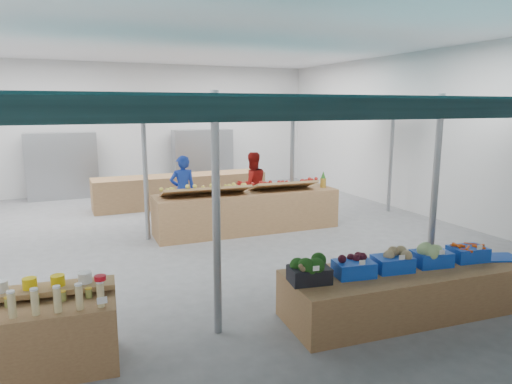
% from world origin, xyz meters
% --- Properties ---
extents(floor, '(13.00, 13.00, 0.00)m').
position_xyz_m(floor, '(0.00, 0.00, 0.00)').
color(floor, slate).
rests_on(floor, ground).
extents(hall, '(13.00, 13.00, 13.00)m').
position_xyz_m(hall, '(0.00, 1.44, 2.65)').
color(hall, silver).
rests_on(hall, ground).
extents(pole_grid, '(10.00, 4.60, 3.00)m').
position_xyz_m(pole_grid, '(0.75, -1.75, 1.81)').
color(pole_grid, gray).
rests_on(pole_grid, floor).
extents(awnings, '(9.50, 7.08, 0.30)m').
position_xyz_m(awnings, '(0.75, -1.75, 2.78)').
color(awnings, black).
rests_on(awnings, pole_grid).
extents(back_shelving_left, '(2.00, 0.50, 2.00)m').
position_xyz_m(back_shelving_left, '(-2.50, 6.00, 1.00)').
color(back_shelving_left, '#B23F33').
rests_on(back_shelving_left, floor).
extents(back_shelving_right, '(2.00, 0.50, 2.00)m').
position_xyz_m(back_shelving_right, '(2.00, 6.00, 1.00)').
color(back_shelving_right, '#B23F33').
rests_on(back_shelving_right, floor).
extents(bottle_shelf, '(1.78, 1.22, 1.03)m').
position_xyz_m(bottle_shelf, '(-3.08, -4.00, 0.42)').
color(bottle_shelf, brown).
rests_on(bottle_shelf, floor).
extents(veg_counter, '(3.36, 1.37, 0.64)m').
position_xyz_m(veg_counter, '(1.48, -4.53, 0.32)').
color(veg_counter, brown).
rests_on(veg_counter, floor).
extents(fruit_counter, '(4.24, 1.16, 0.90)m').
position_xyz_m(fruit_counter, '(1.22, 0.24, 0.45)').
color(fruit_counter, brown).
rests_on(fruit_counter, floor).
extents(far_counter, '(4.89, 1.03, 0.88)m').
position_xyz_m(far_counter, '(0.56, 3.57, 0.44)').
color(far_counter, brown).
rests_on(far_counter, floor).
extents(crate_stack, '(0.65, 0.56, 0.66)m').
position_xyz_m(crate_stack, '(3.06, -4.74, 0.33)').
color(crate_stack, '#1143BE').
rests_on(crate_stack, floor).
extents(vendor_left, '(0.63, 0.43, 1.68)m').
position_xyz_m(vendor_left, '(0.02, 1.34, 0.84)').
color(vendor_left, '#17329B').
rests_on(vendor_left, floor).
extents(vendor_right, '(0.84, 0.67, 1.68)m').
position_xyz_m(vendor_right, '(1.82, 1.34, 0.84)').
color(vendor_right, maroon).
rests_on(vendor_right, floor).
extents(crate_broccoli, '(0.55, 0.44, 0.35)m').
position_xyz_m(crate_broccoli, '(0.07, -4.41, 0.80)').
color(crate_broccoli, black).
rests_on(crate_broccoli, veg_counter).
extents(crate_beets, '(0.55, 0.44, 0.29)m').
position_xyz_m(crate_beets, '(0.71, -4.47, 0.77)').
color(crate_beets, '#1143BE').
rests_on(crate_beets, veg_counter).
extents(crate_celeriac, '(0.55, 0.44, 0.31)m').
position_xyz_m(crate_celeriac, '(1.30, -4.52, 0.78)').
color(crate_celeriac, '#1143BE').
rests_on(crate_celeriac, veg_counter).
extents(crate_cabbage, '(0.55, 0.44, 0.35)m').
position_xyz_m(crate_cabbage, '(1.94, -4.57, 0.80)').
color(crate_cabbage, '#1143BE').
rests_on(crate_cabbage, veg_counter).
extents(crate_carrots, '(0.55, 0.44, 0.29)m').
position_xyz_m(crate_carrots, '(2.57, -4.62, 0.75)').
color(crate_carrots, '#1143BE').
rests_on(crate_carrots, veg_counter).
extents(sparrow, '(0.12, 0.09, 0.11)m').
position_xyz_m(sparrow, '(-0.08, -4.51, 0.89)').
color(sparrow, brown).
rests_on(sparrow, crate_broccoli).
extents(pole_ribbon, '(0.12, 0.12, 0.28)m').
position_xyz_m(pole_ribbon, '(-2.41, -4.44, 1.08)').
color(pole_ribbon, red).
rests_on(pole_ribbon, pole_grid).
extents(apple_heap_yellow, '(1.95, 0.84, 0.27)m').
position_xyz_m(apple_heap_yellow, '(0.21, 0.18, 1.07)').
color(apple_heap_yellow, '#997247').
rests_on(apple_heap_yellow, fruit_counter).
extents(apple_heap_red, '(1.55, 0.81, 0.27)m').
position_xyz_m(apple_heap_red, '(2.06, 0.11, 1.07)').
color(apple_heap_red, '#997247').
rests_on(apple_heap_red, fruit_counter).
extents(pineapple, '(0.14, 0.14, 0.39)m').
position_xyz_m(pineapple, '(3.11, 0.07, 1.08)').
color(pineapple, '#8C6019').
rests_on(pineapple, fruit_counter).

